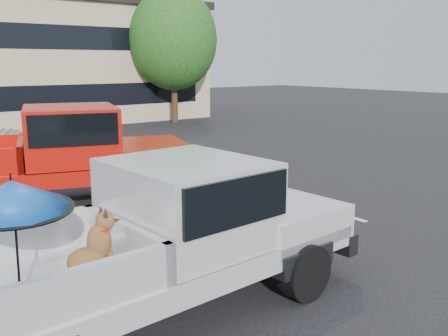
# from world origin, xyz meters

# --- Properties ---
(ground) EXTENTS (90.00, 90.00, 0.00)m
(ground) POSITION_xyz_m (0.00, 0.00, 0.00)
(ground) COLOR black
(ground) RESTS_ON ground
(stripe_left) EXTENTS (0.12, 5.00, 0.01)m
(stripe_left) POSITION_xyz_m (-3.00, 2.00, 0.00)
(stripe_left) COLOR silver
(stripe_left) RESTS_ON ground
(stripe_right) EXTENTS (0.12, 5.00, 0.01)m
(stripe_right) POSITION_xyz_m (3.00, 2.00, 0.00)
(stripe_right) COLOR silver
(stripe_right) RESTS_ON ground
(motel_building) EXTENTS (20.40, 8.40, 6.30)m
(motel_building) POSITION_xyz_m (2.00, 20.99, 3.21)
(motel_building) COLOR #CAB586
(motel_building) RESTS_ON ground
(tree_right) EXTENTS (4.46, 4.46, 6.78)m
(tree_right) POSITION_xyz_m (9.00, 16.00, 4.21)
(tree_right) COLOR #332114
(tree_right) RESTS_ON ground
(tree_back) EXTENTS (4.68, 4.68, 7.11)m
(tree_back) POSITION_xyz_m (6.00, 24.00, 4.41)
(tree_back) COLOR #332114
(tree_back) RESTS_ON ground
(silver_pickup) EXTENTS (5.79, 2.36, 2.06)m
(silver_pickup) POSITION_xyz_m (-1.85, -1.17, 1.05)
(silver_pickup) COLOR black
(silver_pickup) RESTS_ON ground
(red_pickup) EXTENTS (6.84, 4.08, 2.13)m
(red_pickup) POSITION_xyz_m (-1.16, 4.37, 1.17)
(red_pickup) COLOR black
(red_pickup) RESTS_ON ground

